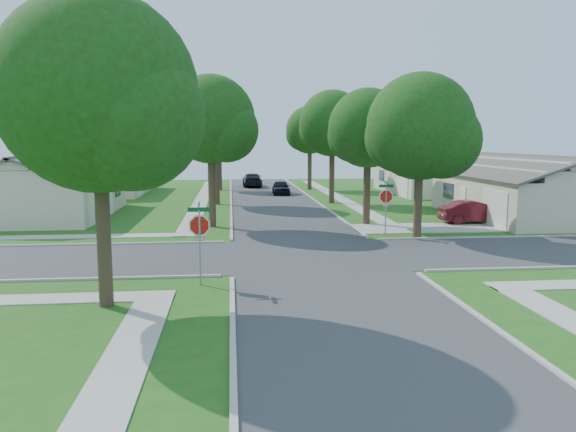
{
  "coord_description": "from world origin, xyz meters",
  "views": [
    {
      "loc": [
        -3.58,
        -24.52,
        5.14
      ],
      "look_at": [
        -0.91,
        1.54,
        1.6
      ],
      "focal_mm": 35.0,
      "sensor_mm": 36.0,
      "label": 1
    }
  ],
  "objects_px": {
    "tree_e_far": "(310,132)",
    "tree_w_mid": "(217,123)",
    "tree_sw_corner": "(100,102)",
    "house_ne_far": "(430,177)",
    "car_curb_west": "(252,180)",
    "tree_w_near": "(212,124)",
    "tree_ne_corner": "(421,132)",
    "tree_w_far": "(220,137)",
    "stop_sign_ne": "(386,199)",
    "house_nw_near": "(48,194)",
    "stop_sign_sw": "(200,229)",
    "house_ne_near": "(525,195)",
    "tree_e_near": "(369,132)",
    "car_curb_east": "(281,187)",
    "house_nw_far": "(104,178)",
    "tree_e_mid": "(333,126)",
    "car_driveway": "(475,212)"
  },
  "relations": [
    {
      "from": "stop_sign_ne",
      "to": "tree_sw_corner",
      "type": "bearing_deg",
      "value": -136.06
    },
    {
      "from": "car_curb_west",
      "to": "stop_sign_ne",
      "type": "bearing_deg",
      "value": 100.01
    },
    {
      "from": "stop_sign_ne",
      "to": "car_curb_east",
      "type": "height_order",
      "value": "stop_sign_ne"
    },
    {
      "from": "stop_sign_sw",
      "to": "house_nw_near",
      "type": "relative_size",
      "value": 0.22
    },
    {
      "from": "stop_sign_sw",
      "to": "tree_ne_corner",
      "type": "bearing_deg",
      "value": 38.84
    },
    {
      "from": "tree_w_near",
      "to": "tree_ne_corner",
      "type": "bearing_deg",
      "value": -23.56
    },
    {
      "from": "car_curb_east",
      "to": "car_driveway",
      "type": "bearing_deg",
      "value": -61.63
    },
    {
      "from": "tree_e_far",
      "to": "tree_w_mid",
      "type": "relative_size",
      "value": 0.91
    },
    {
      "from": "stop_sign_sw",
      "to": "house_ne_far",
      "type": "height_order",
      "value": "house_ne_far"
    },
    {
      "from": "stop_sign_ne",
      "to": "tree_w_near",
      "type": "relative_size",
      "value": 0.33
    },
    {
      "from": "car_curb_west",
      "to": "tree_ne_corner",
      "type": "bearing_deg",
      "value": 102.57
    },
    {
      "from": "tree_e_far",
      "to": "tree_w_near",
      "type": "height_order",
      "value": "tree_w_near"
    },
    {
      "from": "tree_w_far",
      "to": "house_ne_far",
      "type": "bearing_deg",
      "value": -13.64
    },
    {
      "from": "tree_w_far",
      "to": "tree_ne_corner",
      "type": "bearing_deg",
      "value": -69.72
    },
    {
      "from": "tree_w_mid",
      "to": "car_curb_west",
      "type": "distance_m",
      "value": 18.33
    },
    {
      "from": "tree_e_far",
      "to": "tree_w_mid",
      "type": "height_order",
      "value": "tree_w_mid"
    },
    {
      "from": "tree_e_near",
      "to": "tree_w_far",
      "type": "height_order",
      "value": "tree_e_near"
    },
    {
      "from": "car_driveway",
      "to": "tree_w_near",
      "type": "bearing_deg",
      "value": 90.47
    },
    {
      "from": "car_curb_west",
      "to": "car_curb_east",
      "type": "bearing_deg",
      "value": 104.51
    },
    {
      "from": "tree_e_far",
      "to": "house_ne_far",
      "type": "xyz_separation_m",
      "value": [
        11.24,
        -5.01,
        -4.46
      ]
    },
    {
      "from": "stop_sign_sw",
      "to": "tree_e_mid",
      "type": "bearing_deg",
      "value": 69.8
    },
    {
      "from": "tree_sw_corner",
      "to": "house_nw_near",
      "type": "relative_size",
      "value": 0.7
    },
    {
      "from": "stop_sign_ne",
      "to": "tree_e_near",
      "type": "relative_size",
      "value": 0.36
    },
    {
      "from": "tree_w_mid",
      "to": "house_nw_far",
      "type": "bearing_deg",
      "value": 135.93
    },
    {
      "from": "tree_w_mid",
      "to": "car_curb_west",
      "type": "xyz_separation_m",
      "value": [
        3.44,
        17.06,
        -5.74
      ]
    },
    {
      "from": "house_ne_far",
      "to": "car_curb_west",
      "type": "xyz_separation_m",
      "value": [
        -17.19,
        9.07,
        -0.76
      ]
    },
    {
      "from": "tree_sw_corner",
      "to": "car_driveway",
      "type": "bearing_deg",
      "value": 39.65
    },
    {
      "from": "tree_sw_corner",
      "to": "car_curb_east",
      "type": "height_order",
      "value": "tree_sw_corner"
    },
    {
      "from": "tree_ne_corner",
      "to": "car_driveway",
      "type": "xyz_separation_m",
      "value": [
        5.14,
        4.49,
        -4.88
      ]
    },
    {
      "from": "house_nw_near",
      "to": "house_nw_far",
      "type": "distance_m",
      "value": 17.0
    },
    {
      "from": "tree_w_far",
      "to": "tree_e_near",
      "type": "bearing_deg",
      "value": -69.39
    },
    {
      "from": "tree_sw_corner",
      "to": "tree_w_mid",
      "type": "bearing_deg",
      "value": 84.3
    },
    {
      "from": "tree_sw_corner",
      "to": "tree_ne_corner",
      "type": "xyz_separation_m",
      "value": [
        13.8,
        11.2,
        -0.67
      ]
    },
    {
      "from": "tree_ne_corner",
      "to": "house_nw_near",
      "type": "distance_m",
      "value": 25.15
    },
    {
      "from": "house_nw_near",
      "to": "house_nw_far",
      "type": "xyz_separation_m",
      "value": [
        0.0,
        17.0,
        0.0
      ]
    },
    {
      "from": "tree_e_far",
      "to": "house_ne_near",
      "type": "xyz_separation_m",
      "value": [
        11.24,
        -23.01,
        -4.46
      ]
    },
    {
      "from": "tree_e_mid",
      "to": "tree_w_near",
      "type": "distance_m",
      "value": 15.25
    },
    {
      "from": "stop_sign_sw",
      "to": "tree_e_mid",
      "type": "height_order",
      "value": "tree_e_mid"
    },
    {
      "from": "house_nw_near",
      "to": "car_curb_west",
      "type": "xyz_separation_m",
      "value": [
        14.79,
        23.07,
        -0.76
      ]
    },
    {
      "from": "tree_e_near",
      "to": "tree_sw_corner",
      "type": "bearing_deg",
      "value": -127.3
    },
    {
      "from": "tree_e_far",
      "to": "tree_sw_corner",
      "type": "height_order",
      "value": "tree_sw_corner"
    },
    {
      "from": "tree_sw_corner",
      "to": "tree_e_far",
      "type": "bearing_deg",
      "value": 73.44
    },
    {
      "from": "tree_e_mid",
      "to": "car_driveway",
      "type": "relative_size",
      "value": 2.13
    },
    {
      "from": "tree_w_near",
      "to": "car_curb_east",
      "type": "distance_m",
      "value": 21.35
    },
    {
      "from": "tree_w_near",
      "to": "tree_ne_corner",
      "type": "distance_m",
      "value": 12.02
    },
    {
      "from": "stop_sign_sw",
      "to": "car_curb_west",
      "type": "distance_m",
      "value": 42.93
    },
    {
      "from": "tree_ne_corner",
      "to": "car_curb_east",
      "type": "relative_size",
      "value": 2.2
    },
    {
      "from": "tree_e_mid",
      "to": "tree_sw_corner",
      "type": "distance_m",
      "value": 30.54
    },
    {
      "from": "tree_w_near",
      "to": "house_nw_near",
      "type": "bearing_deg",
      "value": 152.17
    },
    {
      "from": "house_nw_far",
      "to": "house_nw_near",
      "type": "bearing_deg",
      "value": -90.0
    }
  ]
}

